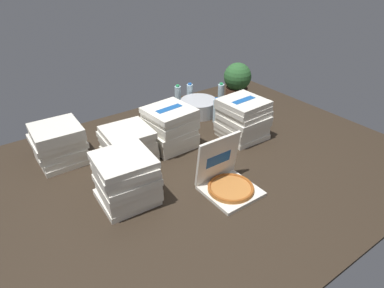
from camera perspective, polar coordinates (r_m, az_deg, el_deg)
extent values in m
cube|color=#2D2319|center=(2.59, 1.48, -3.70)|extent=(3.20, 2.40, 0.02)
cube|color=silver|center=(2.33, 6.47, -7.76)|extent=(0.34, 0.34, 0.02)
cylinder|color=#B77033|center=(2.32, 6.50, -7.36)|extent=(0.31, 0.31, 0.02)
torus|color=#9C501E|center=(2.31, 6.51, -7.19)|extent=(0.31, 0.31, 0.02)
cube|color=silver|center=(2.32, 4.31, -2.43)|extent=(0.34, 0.06, 0.34)
cube|color=#19519E|center=(2.31, 4.47, -2.58)|extent=(0.20, 0.01, 0.08)
cube|color=silver|center=(2.29, -10.81, -8.67)|extent=(0.36, 0.36, 0.04)
cube|color=#19519E|center=(2.28, -10.86, -8.23)|extent=(0.22, 0.07, 0.00)
cube|color=silver|center=(2.26, -10.55, -7.82)|extent=(0.37, 0.37, 0.04)
cube|color=silver|center=(2.24, -10.66, -6.98)|extent=(0.37, 0.37, 0.04)
cube|color=silver|center=(2.21, -10.91, -6.27)|extent=(0.37, 0.37, 0.04)
cube|color=#19519E|center=(2.19, -10.97, -5.79)|extent=(0.23, 0.08, 0.00)
cube|color=silver|center=(2.18, -10.82, -5.41)|extent=(0.37, 0.37, 0.04)
cube|color=silver|center=(2.16, -11.09, -4.40)|extent=(0.37, 0.37, 0.04)
cube|color=#19519E|center=(2.15, -11.15, -3.90)|extent=(0.23, 0.08, 0.00)
cube|color=silver|center=(2.13, -11.25, -3.62)|extent=(0.38, 0.38, 0.04)
cube|color=silver|center=(2.11, -11.43, -2.62)|extent=(0.37, 0.37, 0.04)
cube|color=silver|center=(2.70, -10.36, -1.88)|extent=(0.34, 0.34, 0.04)
cube|color=#19519E|center=(2.69, -10.40, -1.48)|extent=(0.22, 0.06, 0.00)
cube|color=silver|center=(2.69, -10.49, -1.10)|extent=(0.35, 0.35, 0.04)
cube|color=#19519E|center=(2.67, -10.54, -0.68)|extent=(0.22, 0.07, 0.00)
cube|color=silver|center=(2.66, -10.55, -0.35)|extent=(0.36, 0.36, 0.04)
cube|color=silver|center=(2.64, -10.74, 0.38)|extent=(0.35, 0.35, 0.04)
cube|color=silver|center=(2.62, -11.04, 1.17)|extent=(0.36, 0.36, 0.04)
cube|color=silver|center=(2.59, -10.83, 1.96)|extent=(0.36, 0.36, 0.04)
cube|color=silver|center=(2.98, 8.38, 1.61)|extent=(0.35, 0.35, 0.04)
cube|color=#19519E|center=(2.97, 8.42, 1.99)|extent=(0.22, 0.07, 0.00)
cube|color=silver|center=(2.97, 8.28, 2.37)|extent=(0.34, 0.34, 0.04)
cube|color=silver|center=(2.94, 8.30, 3.05)|extent=(0.34, 0.34, 0.04)
cube|color=#19519E|center=(2.93, 8.34, 3.45)|extent=(0.22, 0.06, 0.00)
cube|color=silver|center=(2.92, 8.57, 3.75)|extent=(0.34, 0.34, 0.04)
cube|color=#19519E|center=(2.91, 8.60, 4.15)|extent=(0.22, 0.06, 0.00)
cube|color=silver|center=(2.89, 8.68, 4.42)|extent=(0.34, 0.34, 0.04)
cube|color=#19519E|center=(2.89, 8.71, 4.82)|extent=(0.22, 0.06, 0.00)
cube|color=silver|center=(2.89, 8.70, 5.30)|extent=(0.36, 0.36, 0.04)
cube|color=silver|center=(2.87, 8.56, 6.07)|extent=(0.35, 0.35, 0.04)
cube|color=#19519E|center=(2.86, 8.59, 6.48)|extent=(0.22, 0.07, 0.00)
cube|color=silver|center=(2.86, 8.62, 6.87)|extent=(0.36, 0.36, 0.04)
cube|color=#19519E|center=(2.85, 8.65, 7.29)|extent=(0.22, 0.07, 0.00)
cube|color=silver|center=(2.81, -20.73, -2.22)|extent=(0.34, 0.34, 0.04)
cube|color=#19519E|center=(2.80, -20.81, -1.83)|extent=(0.22, 0.06, 0.00)
cube|color=silver|center=(2.80, -20.92, -1.41)|extent=(0.34, 0.34, 0.04)
cube|color=silver|center=(2.78, -21.15, -0.67)|extent=(0.37, 0.37, 0.04)
cube|color=silver|center=(2.76, -21.29, 0.19)|extent=(0.35, 0.35, 0.04)
cube|color=#19519E|center=(2.75, -21.38, 0.59)|extent=(0.22, 0.06, 0.00)
cube|color=silver|center=(2.73, -21.83, 0.72)|extent=(0.35, 0.35, 0.04)
cube|color=#19519E|center=(2.72, -21.92, 1.13)|extent=(0.22, 0.06, 0.00)
cube|color=silver|center=(2.71, -21.67, 1.52)|extent=(0.36, 0.36, 0.04)
cube|color=#19519E|center=(2.70, -21.76, 1.94)|extent=(0.22, 0.07, 0.00)
cube|color=silver|center=(2.69, -21.87, 2.30)|extent=(0.36, 0.36, 0.04)
cube|color=silver|center=(2.83, -3.60, 0.19)|extent=(0.34, 0.34, 0.04)
cube|color=#19519E|center=(2.82, -3.61, 0.59)|extent=(0.22, 0.06, 0.00)
cube|color=silver|center=(2.81, -3.54, 0.91)|extent=(0.34, 0.34, 0.04)
cube|color=#19519E|center=(2.80, -3.56, 1.31)|extent=(0.22, 0.06, 0.00)
cube|color=silver|center=(2.78, -3.55, 1.62)|extent=(0.34, 0.34, 0.04)
cube|color=#19519E|center=(2.77, -3.56, 2.03)|extent=(0.22, 0.06, 0.00)
cube|color=silver|center=(2.76, -3.88, 2.30)|extent=(0.35, 0.35, 0.04)
cube|color=#19519E|center=(2.74, -3.90, 2.72)|extent=(0.22, 0.07, 0.00)
cube|color=silver|center=(2.75, -3.66, 3.23)|extent=(0.36, 0.36, 0.04)
cube|color=silver|center=(2.72, -3.74, 3.97)|extent=(0.37, 0.37, 0.04)
cube|color=#19519E|center=(2.71, -3.75, 4.40)|extent=(0.23, 0.08, 0.00)
cube|color=silver|center=(2.71, -3.67, 4.86)|extent=(0.36, 0.36, 0.04)
cube|color=silver|center=(2.68, -3.82, 5.50)|extent=(0.37, 0.37, 0.04)
cube|color=#19519E|center=(2.67, -3.84, 5.94)|extent=(0.23, 0.08, 0.00)
cylinder|color=#B7BABF|center=(3.34, 1.10, 6.19)|extent=(0.35, 0.35, 0.15)
cylinder|color=silver|center=(3.52, 4.84, 8.16)|extent=(0.06, 0.06, 0.23)
cylinder|color=#239951|center=(3.48, 4.93, 9.99)|extent=(0.03, 0.03, 0.02)
cylinder|color=silver|center=(3.51, -0.37, 8.17)|extent=(0.06, 0.06, 0.23)
cylinder|color=blue|center=(3.46, -0.37, 10.01)|extent=(0.03, 0.03, 0.02)
cylinder|color=silver|center=(3.17, 4.08, 5.53)|extent=(0.06, 0.06, 0.23)
cylinder|color=blue|center=(3.12, 4.16, 7.53)|extent=(0.03, 0.03, 0.02)
cylinder|color=silver|center=(3.46, -2.38, 7.84)|extent=(0.06, 0.06, 0.23)
cylinder|color=#239951|center=(3.42, -2.42, 9.70)|extent=(0.03, 0.03, 0.02)
cylinder|color=#513323|center=(3.75, 7.43, 8.50)|extent=(0.23, 0.23, 0.12)
sphere|color=#2B5C2C|center=(3.68, 7.62, 11.10)|extent=(0.29, 0.29, 0.29)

